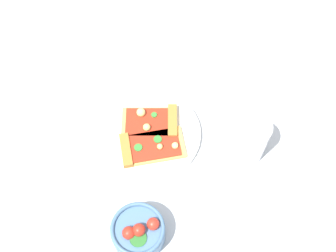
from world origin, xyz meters
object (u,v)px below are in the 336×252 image
(plate, at_px, (150,134))
(pizza_slice_far, at_px, (149,147))
(salad_bowl, at_px, (138,232))
(paper_napkin, at_px, (140,32))
(soda_glass, at_px, (250,140))
(pizza_slice_near, at_px, (154,121))

(plate, relative_size, pizza_slice_far, 1.45)
(pizza_slice_far, xyz_separation_m, salad_bowl, (0.13, -0.13, 0.01))
(pizza_slice_far, distance_m, paper_napkin, 0.33)
(soda_glass, xyz_separation_m, paper_napkin, (-0.41, 0.03, -0.06))
(salad_bowl, relative_size, soda_glass, 0.89)
(plate, distance_m, salad_bowl, 0.23)
(pizza_slice_far, distance_m, soda_glass, 0.21)
(pizza_slice_near, bearing_deg, soda_glass, 32.73)
(pizza_slice_far, bearing_deg, pizza_slice_near, 131.74)
(salad_bowl, height_order, soda_glass, soda_glass)
(plate, distance_m, pizza_slice_near, 0.03)
(pizza_slice_far, height_order, soda_glass, soda_glass)
(pizza_slice_near, relative_size, salad_bowl, 1.36)
(pizza_slice_near, height_order, salad_bowl, salad_bowl)
(pizza_slice_near, bearing_deg, salad_bowl, -45.17)
(soda_glass, bearing_deg, pizza_slice_far, -129.95)
(salad_bowl, xyz_separation_m, paper_napkin, (-0.41, 0.32, -0.03))
(plate, height_order, salad_bowl, salad_bowl)
(soda_glass, bearing_deg, paper_napkin, 176.38)
(pizza_slice_near, bearing_deg, plate, -58.46)
(soda_glass, bearing_deg, pizza_slice_near, -147.27)
(pizza_slice_far, height_order, paper_napkin, pizza_slice_far)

